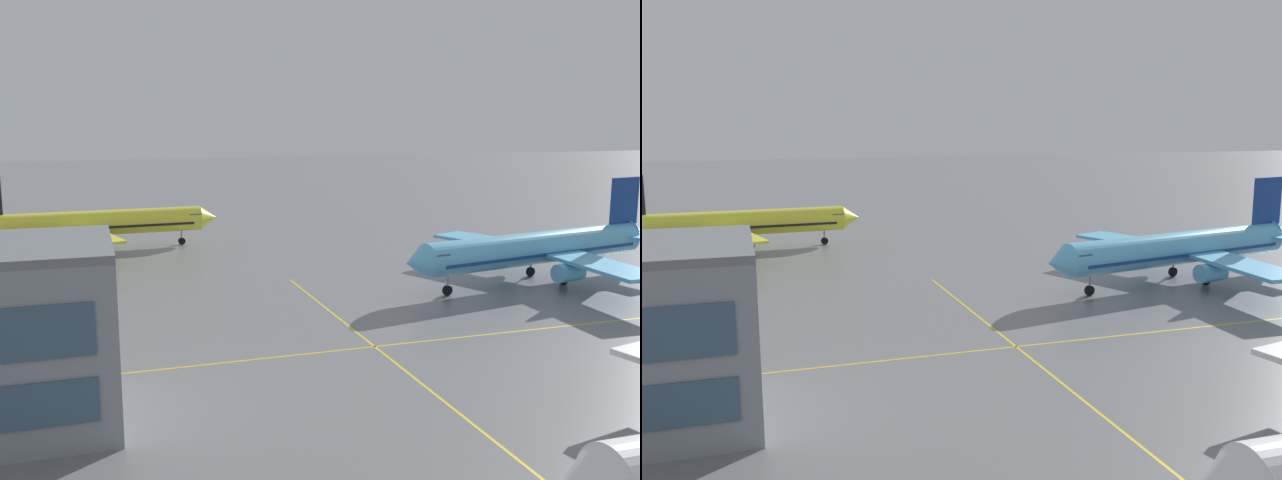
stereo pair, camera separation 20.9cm
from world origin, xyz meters
TOP-DOWN VIEW (x-y plane):
  - airliner_second_row at (25.36, 53.61)m, footprint 34.70×29.52m
  - airliner_third_row at (-20.46, 88.21)m, footprint 33.63×29.01m
  - taxiway_markings at (0.00, 18.27)m, footprint 138.15×89.19m

SIDE VIEW (x-z plane):
  - taxiway_markings at x=0.00m, z-range 0.00..0.01m
  - airliner_third_row at x=-20.46m, z-range -1.66..8.80m
  - airliner_second_row at x=25.36m, z-range -1.72..9.11m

